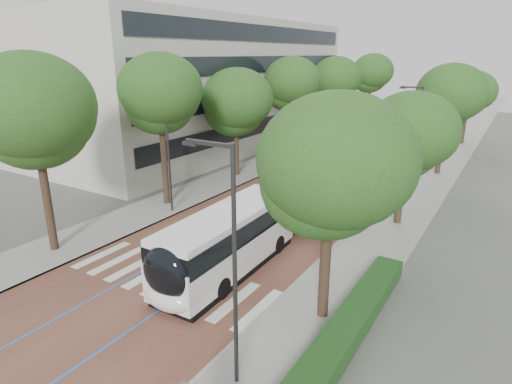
% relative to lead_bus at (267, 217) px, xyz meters
% --- Properties ---
extents(ground, '(160.00, 160.00, 0.00)m').
position_rel_lead_bus_xyz_m(ground, '(-2.04, -7.06, -1.63)').
color(ground, '#51544C').
rests_on(ground, ground).
extents(road, '(11.00, 140.00, 0.02)m').
position_rel_lead_bus_xyz_m(road, '(-2.04, 32.94, -1.62)').
color(road, brown).
rests_on(road, ground).
extents(sidewalk_left, '(4.00, 140.00, 0.12)m').
position_rel_lead_bus_xyz_m(sidewalk_left, '(-9.54, 32.94, -1.57)').
color(sidewalk_left, gray).
rests_on(sidewalk_left, ground).
extents(sidewalk_right, '(4.00, 140.00, 0.12)m').
position_rel_lead_bus_xyz_m(sidewalk_right, '(5.46, 32.94, -1.57)').
color(sidewalk_right, gray).
rests_on(sidewalk_right, ground).
extents(kerb_left, '(0.20, 140.00, 0.14)m').
position_rel_lead_bus_xyz_m(kerb_left, '(-7.64, 32.94, -1.57)').
color(kerb_left, gray).
rests_on(kerb_left, ground).
extents(kerb_right, '(0.20, 140.00, 0.14)m').
position_rel_lead_bus_xyz_m(kerb_right, '(3.56, 32.94, -1.57)').
color(kerb_right, gray).
rests_on(kerb_right, ground).
extents(zebra_crossing, '(10.55, 3.60, 0.01)m').
position_rel_lead_bus_xyz_m(zebra_crossing, '(-1.84, -6.06, -1.60)').
color(zebra_crossing, silver).
rests_on(zebra_crossing, ground).
extents(lane_line_left, '(0.12, 126.00, 0.01)m').
position_rel_lead_bus_xyz_m(lane_line_left, '(-3.64, 32.94, -1.60)').
color(lane_line_left, blue).
rests_on(lane_line_left, road).
extents(lane_line_right, '(0.12, 126.00, 0.01)m').
position_rel_lead_bus_xyz_m(lane_line_right, '(-0.44, 32.94, -1.60)').
color(lane_line_right, blue).
rests_on(lane_line_right, road).
extents(office_building, '(18.11, 40.00, 14.00)m').
position_rel_lead_bus_xyz_m(office_building, '(-21.51, 20.94, 5.37)').
color(office_building, '#9D9B92').
rests_on(office_building, ground).
extents(hedge, '(1.20, 14.00, 0.80)m').
position_rel_lead_bus_xyz_m(hedge, '(7.06, -7.06, -1.11)').
color(hedge, '#143C15').
rests_on(hedge, sidewalk_right).
extents(streetlight_near, '(1.82, 0.20, 8.00)m').
position_rel_lead_bus_xyz_m(streetlight_near, '(4.58, -10.06, 3.19)').
color(streetlight_near, '#2C2C2F').
rests_on(streetlight_near, sidewalk_right).
extents(streetlight_far, '(1.82, 0.20, 8.00)m').
position_rel_lead_bus_xyz_m(streetlight_far, '(4.58, 14.94, 3.19)').
color(streetlight_far, '#2C2C2F').
rests_on(streetlight_far, sidewalk_right).
extents(lamp_post_left, '(0.14, 0.14, 8.00)m').
position_rel_lead_bus_xyz_m(lamp_post_left, '(-8.14, 0.94, 2.49)').
color(lamp_post_left, '#2C2C2F').
rests_on(lamp_post_left, sidewalk_left).
extents(trees_left, '(6.25, 61.23, 10.04)m').
position_rel_lead_bus_xyz_m(trees_left, '(-9.54, 18.79, 5.43)').
color(trees_left, black).
rests_on(trees_left, ground).
extents(trees_right, '(5.85, 47.68, 9.15)m').
position_rel_lead_bus_xyz_m(trees_right, '(5.66, 14.27, 4.40)').
color(trees_right, black).
rests_on(trees_right, ground).
extents(lead_bus, '(2.94, 18.45, 3.20)m').
position_rel_lead_bus_xyz_m(lead_bus, '(0.00, 0.00, 0.00)').
color(lead_bus, black).
rests_on(lead_bus, ground).
extents(bus_queued_0, '(3.00, 12.49, 3.20)m').
position_rel_lead_bus_xyz_m(bus_queued_0, '(0.18, 16.47, -0.00)').
color(bus_queued_0, silver).
rests_on(bus_queued_0, ground).
extents(bus_queued_1, '(2.66, 12.42, 3.20)m').
position_rel_lead_bus_xyz_m(bus_queued_1, '(0.20, 29.14, -0.00)').
color(bus_queued_1, silver).
rests_on(bus_queued_1, ground).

